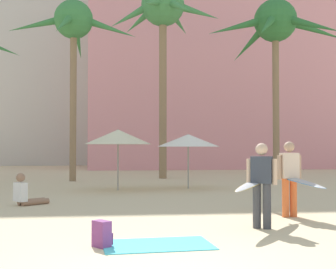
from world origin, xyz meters
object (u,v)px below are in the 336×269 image
Objects in this scene: palm_tree_far_left at (163,14)px; palm_tree_right at (276,28)px; palm_tree_left at (73,28)px; person_mid_left at (26,194)px; person_far_right at (260,181)px; backpack at (102,234)px; beach_towel at (157,245)px; cafe_umbrella_3 at (188,140)px; person_near_left at (287,176)px; cafe_umbrella_0 at (118,137)px.

palm_tree_right is at bearing -4.66° from palm_tree_far_left.
palm_tree_left is 11.36m from person_mid_left.
palm_tree_left is at bearing -131.45° from person_far_right.
backpack is at bearing -99.43° from palm_tree_far_left.
person_mid_left is at bearing 119.49° from beach_towel.
palm_tree_right reaches higher than backpack.
cafe_umbrella_3 is 8.69m from person_far_right.
palm_tree_right is at bearing 5.05° from palm_tree_left.
cafe_umbrella_3 is at bearing -42.93° from palm_tree_left.
cafe_umbrella_3 is (-5.48, -5.37, -5.93)m from palm_tree_right.
palm_tree_left is 4.88× the size of beach_towel.
palm_tree_left is at bearing -161.38° from person_near_left.
cafe_umbrella_0 is (-8.19, -5.77, -5.81)m from palm_tree_right.
cafe_umbrella_0 reaches higher than beach_towel.
palm_tree_left reaches higher than cafe_umbrella_0.
palm_tree_right is at bearing 35.20° from cafe_umbrella_0.
beach_towel is 6.33m from person_mid_left.
beach_towel is (0.57, -9.63, -1.97)m from cafe_umbrella_0.
cafe_umbrella_0 is 9.85m from beach_towel.
palm_tree_far_left reaches higher than cafe_umbrella_3.
palm_tree_right is at bearing -172.95° from person_far_right.
beach_towel is at bearing -29.15° from person_far_right.
person_mid_left is 6.73m from person_far_right.
person_mid_left is (-0.45, -8.99, -6.93)m from palm_tree_left.
cafe_umbrella_3 is 2.57× the size of person_mid_left.
palm_tree_far_left is at bearing 83.69° from beach_towel.
palm_tree_right reaches higher than palm_tree_left.
cafe_umbrella_0 is 5.12m from person_mid_left.
person_mid_left is at bearing -139.20° from cafe_umbrella_3.
person_far_right reaches higher than person_mid_left.
cafe_umbrella_0 is (-2.33, -6.25, -6.52)m from palm_tree_far_left.
beach_towel is 4.41m from person_near_left.
beach_towel is at bearing -116.30° from palm_tree_right.
person_mid_left is (-4.87, -10.38, -8.19)m from palm_tree_far_left.
person_near_left is (6.40, -2.71, 0.61)m from person_mid_left.
cafe_umbrella_3 reaches higher than beach_towel.
palm_tree_far_left reaches higher than person_near_left.
person_mid_left is (-2.54, -4.12, -1.67)m from cafe_umbrella_0.
cafe_umbrella_0 is at bearing -158.90° from person_near_left.
palm_tree_left is at bearing -174.95° from palm_tree_right.
palm_tree_left is 14.57m from person_near_left.
cafe_umbrella_3 is (2.70, 0.40, -0.12)m from cafe_umbrella_0.
palm_tree_left is 3.56× the size of cafe_umbrella_3.
palm_tree_far_left is 16.36m from person_far_right.
cafe_umbrella_3 is 7.10m from person_mid_left.
palm_tree_far_left reaches higher than palm_tree_right.
person_far_right is at bearing -69.70° from palm_tree_left.
person_mid_left is (-3.11, 5.51, 0.30)m from beach_towel.
palm_tree_right is at bearing 44.41° from cafe_umbrella_3.
palm_tree_left is 3.45× the size of cafe_umbrella_0.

